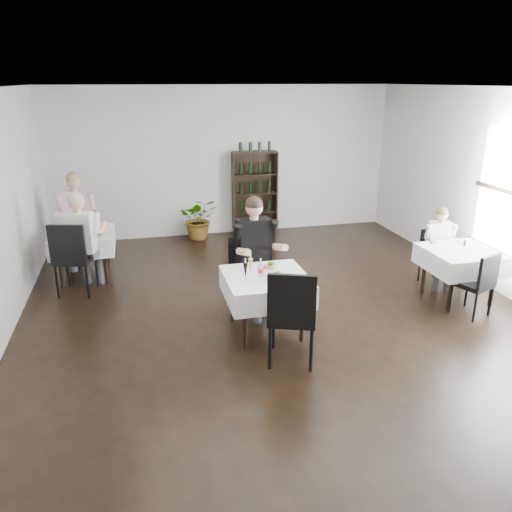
{
  "coord_description": "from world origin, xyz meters",
  "views": [
    {
      "loc": [
        -1.8,
        -5.61,
        3.09
      ],
      "look_at": [
        -0.38,
        0.2,
        0.97
      ],
      "focal_mm": 35.0,
      "sensor_mm": 36.0,
      "label": 1
    }
  ],
  "objects_px": {
    "main_table": "(266,287)",
    "diner_main": "(256,247)",
    "potted_tree": "(199,218)",
    "wine_shelf": "(255,194)"
  },
  "relations": [
    {
      "from": "main_table",
      "to": "diner_main",
      "type": "xyz_separation_m",
      "value": [
        0.02,
        0.59,
        0.33
      ]
    },
    {
      "from": "main_table",
      "to": "potted_tree",
      "type": "height_order",
      "value": "potted_tree"
    },
    {
      "from": "main_table",
      "to": "potted_tree",
      "type": "xyz_separation_m",
      "value": [
        -0.29,
        4.2,
        -0.2
      ]
    },
    {
      "from": "wine_shelf",
      "to": "potted_tree",
      "type": "relative_size",
      "value": 2.06
    },
    {
      "from": "wine_shelf",
      "to": "potted_tree",
      "type": "height_order",
      "value": "wine_shelf"
    },
    {
      "from": "diner_main",
      "to": "main_table",
      "type": "bearing_deg",
      "value": -91.7
    },
    {
      "from": "wine_shelf",
      "to": "potted_tree",
      "type": "bearing_deg",
      "value": -174.53
    },
    {
      "from": "main_table",
      "to": "potted_tree",
      "type": "distance_m",
      "value": 4.21
    },
    {
      "from": "main_table",
      "to": "diner_main",
      "type": "relative_size",
      "value": 0.63
    },
    {
      "from": "wine_shelf",
      "to": "main_table",
      "type": "height_order",
      "value": "wine_shelf"
    }
  ]
}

